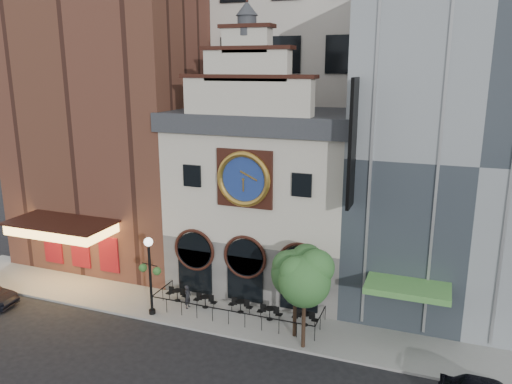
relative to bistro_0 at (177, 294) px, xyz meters
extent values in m
plane|color=black|center=(4.41, -2.84, -0.61)|extent=(120.00, 120.00, 0.00)
cube|color=gray|center=(4.41, -0.34, -0.54)|extent=(44.00, 5.00, 0.15)
cube|color=#605E5B|center=(4.41, 5.16, 1.54)|extent=(12.00, 8.00, 4.00)
cube|color=silver|center=(4.41, 5.16, 7.04)|extent=(12.00, 8.00, 7.00)
cube|color=#2D3035|center=(4.41, 5.16, 11.14)|extent=(12.60, 8.60, 1.20)
cube|color=black|center=(4.41, 1.08, 7.94)|extent=(3.60, 0.25, 3.60)
cylinder|color=navy|center=(4.41, 0.94, 7.94)|extent=(3.10, 0.12, 3.10)
torus|color=gold|center=(4.41, 0.86, 7.94)|extent=(3.46, 0.36, 3.46)
cylinder|color=#2D3035|center=(4.41, 1.56, 16.84)|extent=(1.10, 1.10, 1.10)
cone|color=#2D3035|center=(4.41, 1.56, 17.79)|extent=(1.30, 1.30, 0.80)
cube|color=brown|center=(-8.59, 7.16, 12.04)|extent=(14.00, 12.00, 25.00)
cube|color=#FFBF59|center=(-8.59, -0.54, 3.74)|extent=(7.00, 3.40, 0.70)
cube|color=black|center=(-8.59, -0.54, 4.19)|extent=(7.40, 3.80, 0.15)
cube|color=maroon|center=(-8.59, 1.11, 1.54)|extent=(5.60, 0.15, 2.60)
cube|color=gray|center=(17.41, 7.16, 9.54)|extent=(14.00, 12.00, 20.00)
cube|color=#579E47|center=(14.41, -0.04, 2.84)|extent=(4.50, 2.40, 0.35)
cube|color=black|center=(11.01, 0.16, 10.54)|extent=(0.18, 1.60, 7.00)
cube|color=beige|center=(4.41, 17.16, 19.39)|extent=(20.00, 16.00, 40.00)
cylinder|color=black|center=(0.00, 0.00, 0.28)|extent=(0.68, 0.68, 0.03)
cylinder|color=black|center=(0.00, 0.00, -0.09)|extent=(0.06, 0.06, 0.72)
cylinder|color=black|center=(2.14, -0.19, 0.28)|extent=(0.68, 0.68, 0.03)
cylinder|color=black|center=(2.14, -0.19, -0.09)|extent=(0.06, 0.06, 0.72)
cylinder|color=black|center=(4.52, 0.00, 0.28)|extent=(0.68, 0.68, 0.03)
cylinder|color=black|center=(4.52, 0.00, -0.09)|extent=(0.06, 0.06, 0.72)
cylinder|color=black|center=(6.53, -0.22, 0.28)|extent=(0.68, 0.68, 0.03)
cylinder|color=black|center=(6.53, -0.22, -0.09)|extent=(0.06, 0.06, 0.72)
cylinder|color=black|center=(8.73, -0.12, 0.28)|extent=(0.68, 0.68, 0.03)
cylinder|color=black|center=(8.73, -0.12, -0.09)|extent=(0.06, 0.06, 0.72)
imported|color=black|center=(1.12, -0.62, 0.30)|extent=(0.37, 0.56, 1.54)
cylinder|color=black|center=(-0.59, -2.12, 1.82)|extent=(0.16, 0.16, 4.58)
cylinder|color=black|center=(-0.59, -2.12, -0.33)|extent=(0.40, 0.40, 0.27)
sphere|color=white|center=(-0.59, -2.12, 4.29)|extent=(0.55, 0.55, 0.55)
sphere|color=#2D5D25|center=(-1.14, -2.05, 2.51)|extent=(0.51, 0.51, 0.51)
sphere|color=#2D5D25|center=(-0.05, -2.19, 2.51)|extent=(0.51, 0.51, 0.51)
cylinder|color=#382619|center=(8.48, -1.48, 1.02)|extent=(0.21, 0.21, 2.97)
sphere|color=#244F1F|center=(8.48, -1.48, 3.35)|extent=(2.75, 2.75, 2.75)
sphere|color=#244F1F|center=(9.01, -1.16, 4.09)|extent=(1.91, 1.91, 1.91)
sphere|color=#244F1F|center=(8.05, -1.69, 3.88)|extent=(1.70, 1.70, 1.70)
cylinder|color=#382619|center=(9.26, -2.44, 1.05)|extent=(0.22, 0.22, 3.03)
sphere|color=#2D6628|center=(9.26, -2.44, 3.43)|extent=(2.82, 2.82, 2.82)
sphere|color=#2D6628|center=(9.80, -2.12, 4.19)|extent=(1.95, 1.95, 1.95)
sphere|color=#2D6628|center=(8.82, -2.66, 3.98)|extent=(1.73, 1.73, 1.73)
camera|label=1|loc=(15.54, -26.40, 14.57)|focal=35.00mm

